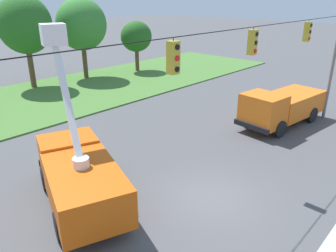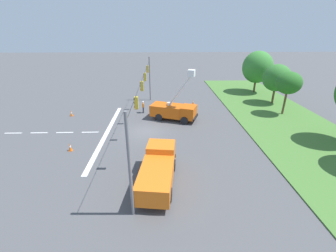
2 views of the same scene
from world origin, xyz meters
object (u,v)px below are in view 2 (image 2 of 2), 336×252
Objects in this scene: tree_centre at (289,83)px; road_worker at (143,106)px; traffic_cone_foreground_right at (193,102)px; traffic_cone_mid_right at (70,147)px; utility_truck_bucket_lift at (174,110)px; traffic_cone_foreground_left at (71,113)px; traffic_cone_mid_left at (137,107)px; tree_west at (277,78)px; utility_truck_support_near at (158,169)px; tree_far_west at (257,67)px.

tree_centre is 20.28m from road_worker.
traffic_cone_mid_right is (14.97, -14.33, 0.10)m from traffic_cone_foreground_right.
traffic_cone_foreground_left is (-1.74, -14.34, -0.97)m from utility_truck_bucket_lift.
traffic_cone_mid_left is (-1.62, -1.15, -0.59)m from road_worker.
utility_truck_bucket_lift is (6.68, -16.48, -2.81)m from tree_west.
traffic_cone_foreground_right is at bearing 117.07° from road_worker.
utility_truck_support_near is at bearing 59.14° from traffic_cone_mid_right.
tree_centre is 30.21m from traffic_cone_foreground_left.
tree_centre is 23.35m from utility_truck_support_near.
road_worker reaches higher than traffic_cone_mid_left.
tree_west is at bearing 170.17° from tree_centre.
road_worker is at bearing -62.93° from traffic_cone_foreground_right.
traffic_cone_mid_right is (10.97, -6.50, -0.59)m from road_worker.
road_worker is at bearing -122.56° from utility_truck_bucket_lift.
utility_truck_bucket_lift reaches higher than traffic_cone_foreground_left.
traffic_cone_foreground_left is 9.24m from traffic_cone_mid_left.
tree_far_west reaches higher than traffic_cone_foreground_left.
tree_far_west is 11.91× the size of traffic_cone_foreground_right.
traffic_cone_foreground_right is (-4.00, 7.83, -0.69)m from road_worker.
utility_truck_support_near is at bearing -15.10° from traffic_cone_foreground_right.
road_worker is at bearing -79.38° from tree_west.
traffic_cone_mid_right is at bearing -30.66° from road_worker.
tree_far_west reaches higher than traffic_cone_mid_left.
traffic_cone_mid_left is at bearing -97.76° from tree_centre.
tree_west is at bearing 99.11° from traffic_cone_foreground_left.
traffic_cone_foreground_left is at bearing -96.90° from utility_truck_bucket_lift.
utility_truck_bucket_lift is 7.69m from traffic_cone_foreground_right.
utility_truck_support_near is 10.36m from traffic_cone_mid_right.
tree_far_west is at bearing 118.00° from road_worker.
utility_truck_bucket_lift reaches higher than utility_truck_support_near.
traffic_cone_foreground_left is (-15.23, -12.36, -0.84)m from utility_truck_support_near.
tree_west reaches higher than traffic_cone_foreground_right.
traffic_cone_mid_right is at bearing -61.44° from tree_west.
road_worker is at bearing 35.38° from traffic_cone_mid_left.
traffic_cone_foreground_right is 20.73m from traffic_cone_mid_right.
utility_truck_bucket_lift is at bearing 57.44° from road_worker.
traffic_cone_foreground_right is at bearing 136.25° from traffic_cone_mid_right.
road_worker is 2.19× the size of traffic_cone_foreground_left.
tree_far_west is 4.34× the size of road_worker.
tree_centre reaches higher than traffic_cone_foreground_left.
road_worker is at bearing -171.75° from utility_truck_support_near.
utility_truck_support_near is (20.17, -18.46, -2.95)m from tree_west.
utility_truck_bucket_lift reaches higher than traffic_cone_foreground_right.
road_worker is (10.87, -20.45, -3.78)m from tree_far_west.
traffic_cone_mid_left reaches higher than traffic_cone_foreground_right.
traffic_cone_mid_right is at bearing -43.75° from traffic_cone_foreground_right.
traffic_cone_mid_right reaches higher than traffic_cone_foreground_left.
traffic_cone_foreground_right is (-5.04, 17.83, -0.09)m from traffic_cone_foreground_left.
utility_truck_bucket_lift is 5.17m from road_worker.
tree_far_west is 32.99m from traffic_cone_foreground_left.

